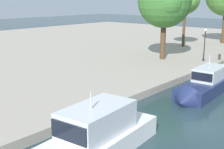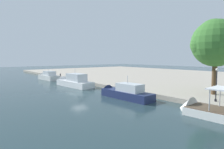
% 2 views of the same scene
% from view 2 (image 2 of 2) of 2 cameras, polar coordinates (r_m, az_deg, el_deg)
% --- Properties ---
extents(ground_plane, '(220.00, 220.00, 0.00)m').
position_cam_2_polar(ground_plane, '(32.58, -9.58, -5.52)').
color(ground_plane, '#23383D').
extents(dock_promenade, '(120.00, 55.00, 0.66)m').
position_cam_2_polar(dock_promenade, '(57.30, 21.62, -0.95)').
color(dock_promenade, '#A39989').
rests_on(dock_promenade, ground_plane).
extents(motor_yacht_0, '(8.34, 3.44, 4.13)m').
position_cam_2_polar(motor_yacht_0, '(54.95, -18.48, -0.69)').
color(motor_yacht_0, silver).
rests_on(motor_yacht_0, ground_plane).
extents(motor_yacht_1, '(10.77, 3.85, 4.64)m').
position_cam_2_polar(motor_yacht_1, '(40.82, -11.45, -2.32)').
color(motor_yacht_1, white).
rests_on(motor_yacht_1, ground_plane).
extents(motor_yacht_2, '(9.67, 2.91, 4.18)m').
position_cam_2_polar(motor_yacht_2, '(28.56, 3.47, -5.64)').
color(motor_yacht_2, navy).
rests_on(motor_yacht_2, ground_plane).
extents(mooring_bollard_1, '(0.29, 0.29, 0.82)m').
position_cam_2_polar(mooring_bollard_1, '(56.40, -15.02, -0.08)').
color(mooring_bollard_1, '#2D2D33').
rests_on(mooring_bollard_1, dock_promenade).
extents(lamp_post, '(0.32, 0.32, 4.00)m').
position_cam_2_polar(lamp_post, '(26.14, 28.45, -2.41)').
color(lamp_post, black).
rests_on(lamp_post, dock_promenade).
extents(tree_0, '(6.66, 6.66, 10.86)m').
position_cam_2_polar(tree_0, '(31.28, 27.91, 8.60)').
color(tree_0, '#4C3823').
rests_on(tree_0, dock_promenade).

